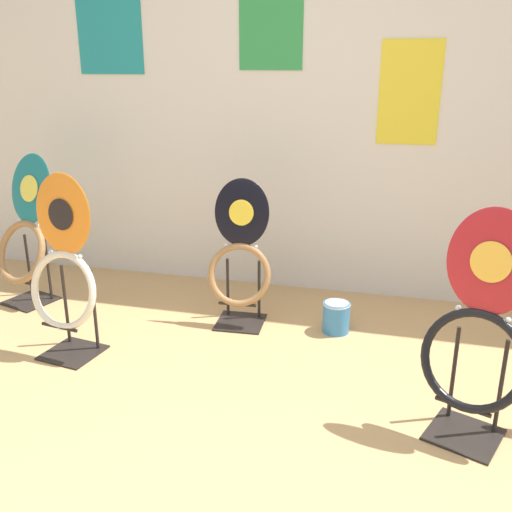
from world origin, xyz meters
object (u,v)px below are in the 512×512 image
(toilet_seat_display_jazz_black, at_px, (240,261))
(paint_can, at_px, (336,316))
(toilet_seat_display_teal_sax, at_px, (25,237))
(toilet_seat_display_orange_sun, at_px, (64,269))
(toilet_seat_display_crimson_swirl, at_px, (478,337))

(toilet_seat_display_jazz_black, distance_m, paint_can, 0.65)
(toilet_seat_display_teal_sax, relative_size, paint_can, 5.21)
(toilet_seat_display_jazz_black, bearing_deg, toilet_seat_display_orange_sun, -142.22)
(toilet_seat_display_jazz_black, xyz_separation_m, toilet_seat_display_orange_sun, (-0.77, -0.60, 0.09))
(toilet_seat_display_jazz_black, distance_m, toilet_seat_display_crimson_swirl, 1.48)
(toilet_seat_display_teal_sax, height_order, toilet_seat_display_orange_sun, toilet_seat_display_orange_sun)
(paint_can, bearing_deg, toilet_seat_display_jazz_black, -177.57)
(toilet_seat_display_orange_sun, bearing_deg, paint_can, 24.86)
(toilet_seat_display_orange_sun, bearing_deg, toilet_seat_display_teal_sax, 138.45)
(toilet_seat_display_teal_sax, distance_m, paint_can, 2.03)
(toilet_seat_display_teal_sax, bearing_deg, toilet_seat_display_jazz_black, 0.82)
(toilet_seat_display_orange_sun, height_order, paint_can, toilet_seat_display_orange_sun)
(toilet_seat_display_teal_sax, relative_size, toilet_seat_display_jazz_black, 1.10)
(toilet_seat_display_jazz_black, relative_size, toilet_seat_display_crimson_swirl, 0.89)
(paint_can, bearing_deg, toilet_seat_display_teal_sax, -178.72)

